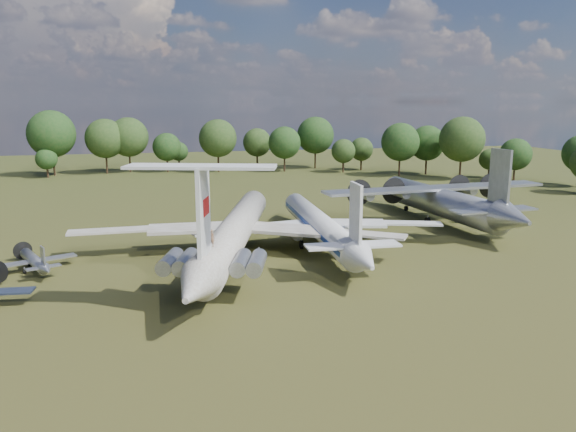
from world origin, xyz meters
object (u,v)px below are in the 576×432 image
object	(u,v)px
small_prop_northwest	(35,263)
person_on_il62	(212,238)
il62_airliner	(235,237)
an12_transport	(439,205)
tu104_jet	(319,229)

from	to	relation	value
small_prop_northwest	person_on_il62	size ratio (longest dim) A/B	7.50
il62_airliner	an12_transport	bearing A→B (deg)	37.38
an12_transport	person_on_il62	size ratio (longest dim) A/B	24.91
small_prop_northwest	person_on_il62	bearing A→B (deg)	-60.41
an12_transport	person_on_il62	distance (m)	47.59
il62_airliner	an12_transport	xyz separation A→B (m)	(34.56, 13.06, 0.13)
il62_airliner	tu104_jet	bearing A→B (deg)	31.69
tu104_jet	an12_transport	xyz separation A→B (m)	(22.82, 9.91, 0.53)
tu104_jet	person_on_il62	distance (m)	23.97
small_prop_northwest	person_on_il62	distance (m)	23.92
il62_airliner	person_on_il62	xyz separation A→B (m)	(-4.27, -14.25, 3.51)
tu104_jet	person_on_il62	xyz separation A→B (m)	(-16.01, -17.40, 3.91)
an12_transport	small_prop_northwest	bearing A→B (deg)	-171.18
tu104_jet	person_on_il62	size ratio (longest dim) A/B	26.56
il62_airliner	tu104_jet	world-z (taller)	il62_airliner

